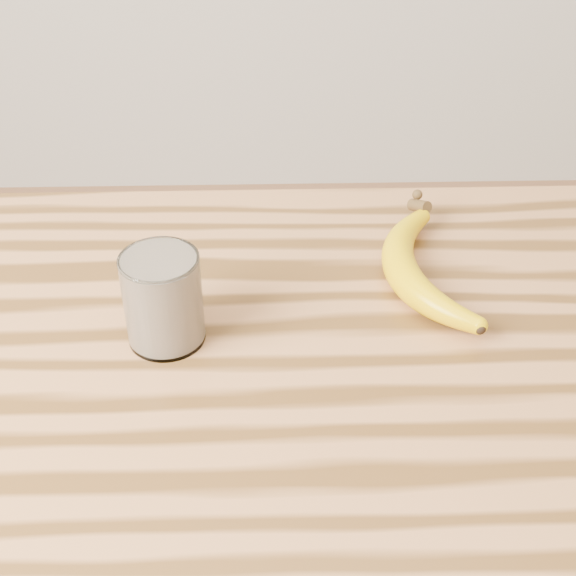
{
  "coord_description": "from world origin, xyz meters",
  "views": [
    {
      "loc": [
        0.0,
        -0.57,
        1.46
      ],
      "look_at": [
        0.02,
        0.13,
        0.93
      ],
      "focal_mm": 50.0,
      "sensor_mm": 36.0,
      "label": 1
    }
  ],
  "objects": [
    {
      "name": "table",
      "position": [
        0.0,
        0.0,
        0.77
      ],
      "size": [
        1.2,
        0.8,
        0.9
      ],
      "color": "#AA7041",
      "rests_on": "ground"
    },
    {
      "name": "smoothie_glass",
      "position": [
        -0.11,
        0.09,
        0.95
      ],
      "size": [
        0.08,
        0.08,
        0.1
      ],
      "color": "white",
      "rests_on": "table"
    },
    {
      "name": "banana",
      "position": [
        0.15,
        0.18,
        0.92
      ],
      "size": [
        0.15,
        0.34,
        0.04
      ],
      "primitive_type": null,
      "rotation": [
        0.0,
        0.0,
        0.11
      ],
      "color": "#E6B601",
      "rests_on": "table"
    }
  ]
}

